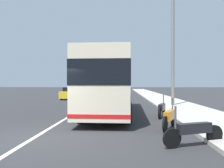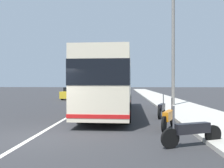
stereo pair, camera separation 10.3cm
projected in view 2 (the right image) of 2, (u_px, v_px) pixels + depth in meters
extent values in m
plane|color=#2D2D30|center=(33.00, 138.00, 8.21)|extent=(220.00, 220.00, 0.00)
cube|color=#B2ADA3|center=(182.00, 108.00, 17.76)|extent=(110.00, 3.60, 0.14)
cube|color=silver|center=(84.00, 108.00, 18.19)|extent=(110.00, 0.16, 0.01)
cube|color=beige|center=(110.00, 83.00, 14.76)|extent=(11.24, 2.80, 3.18)
cube|color=black|center=(110.00, 76.00, 14.76)|extent=(11.28, 2.84, 1.06)
cube|color=red|center=(110.00, 104.00, 14.77)|extent=(11.27, 2.83, 0.16)
cylinder|color=black|center=(100.00, 101.00, 18.43)|extent=(1.01, 0.33, 1.00)
cylinder|color=black|center=(129.00, 101.00, 18.23)|extent=(1.01, 0.33, 1.00)
cylinder|color=black|center=(80.00, 112.00, 11.30)|extent=(1.01, 0.33, 1.00)
cylinder|color=black|center=(128.00, 113.00, 11.11)|extent=(1.01, 0.33, 1.00)
cylinder|color=black|center=(170.00, 139.00, 6.82)|extent=(0.30, 0.58, 0.59)
cylinder|color=black|center=(213.00, 135.00, 7.34)|extent=(0.30, 0.58, 0.59)
cube|color=black|center=(192.00, 128.00, 7.08)|extent=(0.67, 1.18, 0.31)
cylinder|color=#4C4C51|center=(174.00, 118.00, 6.85)|extent=(0.06, 0.06, 0.70)
cylinder|color=black|center=(172.00, 119.00, 10.44)|extent=(0.62, 0.32, 0.64)
cylinder|color=black|center=(164.00, 124.00, 9.01)|extent=(0.62, 0.32, 0.64)
cube|color=orange|center=(169.00, 115.00, 9.72)|extent=(1.19, 0.68, 0.37)
cylinder|color=#4C4C51|center=(172.00, 106.00, 10.33)|extent=(0.06, 0.06, 0.70)
cylinder|color=black|center=(164.00, 110.00, 13.84)|extent=(0.63, 0.27, 0.64)
cylinder|color=black|center=(159.00, 113.00, 12.47)|extent=(0.63, 0.27, 0.64)
cube|color=black|center=(162.00, 107.00, 13.16)|extent=(1.12, 0.57, 0.35)
cylinder|color=#4C4C51|center=(163.00, 100.00, 13.74)|extent=(0.06, 0.06, 0.70)
cube|color=gold|center=(73.00, 94.00, 28.41)|extent=(4.66, 2.03, 0.79)
cube|color=black|center=(73.00, 89.00, 28.45)|extent=(2.36, 1.77, 0.45)
cylinder|color=black|center=(76.00, 97.00, 26.82)|extent=(0.65, 0.25, 0.64)
cylinder|color=black|center=(62.00, 97.00, 27.00)|extent=(0.65, 0.25, 0.64)
cylinder|color=black|center=(82.00, 96.00, 29.83)|extent=(0.65, 0.25, 0.64)
cylinder|color=black|center=(70.00, 96.00, 30.00)|extent=(0.65, 0.25, 0.64)
cube|color=#2D7238|center=(120.00, 91.00, 38.39)|extent=(4.11, 2.02, 0.84)
cube|color=black|center=(120.00, 87.00, 38.27)|extent=(2.07, 1.74, 0.48)
cylinder|color=black|center=(115.00, 93.00, 39.70)|extent=(0.65, 0.27, 0.64)
cylinder|color=black|center=(124.00, 93.00, 39.72)|extent=(0.65, 0.27, 0.64)
cylinder|color=black|center=(115.00, 93.00, 37.06)|extent=(0.65, 0.27, 0.64)
cylinder|color=black|center=(125.00, 93.00, 37.08)|extent=(0.65, 0.27, 0.64)
cube|color=gray|center=(94.00, 91.00, 42.29)|extent=(4.40, 2.12, 0.76)
cube|color=black|center=(94.00, 87.00, 42.39)|extent=(2.43, 1.85, 0.51)
cylinder|color=black|center=(99.00, 92.00, 40.88)|extent=(0.65, 0.26, 0.64)
cylinder|color=black|center=(89.00, 92.00, 40.87)|extent=(0.65, 0.26, 0.64)
cylinder|color=black|center=(99.00, 92.00, 43.71)|extent=(0.65, 0.26, 0.64)
cylinder|color=black|center=(90.00, 92.00, 43.71)|extent=(0.65, 0.26, 0.64)
cylinder|color=slate|center=(173.00, 53.00, 19.15)|extent=(0.27, 0.27, 8.79)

